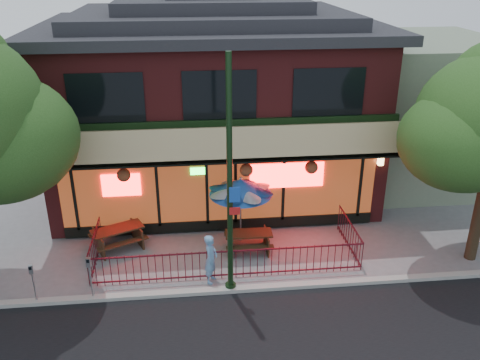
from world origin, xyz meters
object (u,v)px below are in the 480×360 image
(parking_meter_near, at_px, (90,272))
(picnic_table_right, at_px, (249,239))
(picnic_table_left, at_px, (118,235))
(patio_umbrella, at_px, (241,187))
(street_light, at_px, (230,194))
(pedestrian, at_px, (211,259))
(parking_meter_far, at_px, (32,278))

(parking_meter_near, bearing_deg, picnic_table_right, 24.63)
(picnic_table_left, relative_size, patio_umbrella, 0.87)
(street_light, relative_size, picnic_table_right, 4.40)
(picnic_table_left, bearing_deg, street_light, -38.04)
(street_light, relative_size, picnic_table_left, 3.34)
(picnic_table_left, xyz_separation_m, patio_umbrella, (4.18, 0.00, 1.58))
(picnic_table_left, xyz_separation_m, pedestrian, (3.04, -2.30, 0.31))
(street_light, distance_m, picnic_table_right, 3.55)
(picnic_table_right, distance_m, patio_umbrella, 1.76)
(pedestrian, distance_m, parking_meter_far, 5.06)
(picnic_table_right, relative_size, parking_meter_far, 1.23)
(street_light, xyz_separation_m, patio_umbrella, (0.60, 2.80, -1.09))
(patio_umbrella, distance_m, parking_meter_far, 6.91)
(patio_umbrella, bearing_deg, parking_meter_far, -154.97)
(parking_meter_near, bearing_deg, street_light, 0.75)
(picnic_table_left, distance_m, picnic_table_right, 4.43)
(picnic_table_left, distance_m, parking_meter_near, 2.92)
(pedestrian, bearing_deg, street_light, -113.88)
(pedestrian, xyz_separation_m, parking_meter_far, (-5.02, -0.58, 0.08))
(street_light, bearing_deg, parking_meter_near, -179.25)
(picnic_table_left, height_order, pedestrian, pedestrian)
(street_light, height_order, picnic_table_left, street_light)
(picnic_table_right, bearing_deg, street_light, -110.37)
(picnic_table_left, xyz_separation_m, picnic_table_right, (4.38, -0.65, -0.04))
(pedestrian, bearing_deg, patio_umbrella, -7.69)
(street_light, xyz_separation_m, picnic_table_right, (0.80, 2.15, -2.71))
(picnic_table_right, xyz_separation_m, pedestrian, (-1.34, -1.65, 0.35))
(street_light, distance_m, patio_umbrella, 3.07)
(street_light, bearing_deg, picnic_table_right, 69.63)
(pedestrian, bearing_deg, parking_meter_near, 117.87)
(picnic_table_left, bearing_deg, picnic_table_right, -8.50)
(patio_umbrella, relative_size, pedestrian, 1.53)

